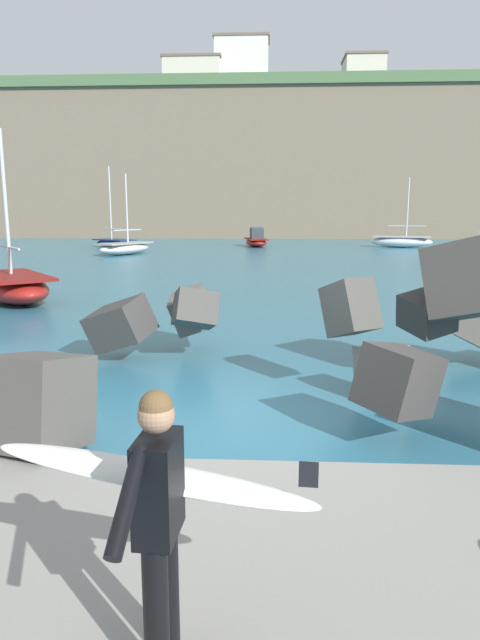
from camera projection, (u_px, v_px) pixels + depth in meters
ground_plane at (251, 421)px, 8.05m from camera, size 400.00×400.00×0.00m
walkway_path at (233, 605)px, 4.10m from camera, size 48.00×4.40×0.24m
breakwater_jetty at (115, 326)px, 9.48m from camera, size 32.12×7.75×2.67m
surfer_with_board at (158, 503)px, 3.29m from camera, size 2.11×1.22×1.78m
boat_near_right at (125, 248)px, 40.16m from camera, size 3.83×5.25×5.72m
boat_mid_left at (401, 241)px, 48.42m from camera, size 5.51×3.38×5.97m
boat_mid_centre at (256, 240)px, 49.86m from camera, size 2.53×4.85×1.74m
boat_mid_right at (14, 287)px, 18.70m from camera, size 4.27×4.67×5.68m
boat_far_left at (114, 243)px, 48.12m from camera, size 4.65×4.20×6.90m
headland_bluff at (315, 171)px, 81.89m from camera, size 107.78×40.10×18.21m
station_building_west at (363, 80)px, 77.08m from camera, size 5.61×6.05×5.95m
station_building_central at (242, 66)px, 71.29m from camera, size 7.11×4.58×6.69m
station_building_east at (193, 75)px, 70.91m from camera, size 7.56×4.71×4.11m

